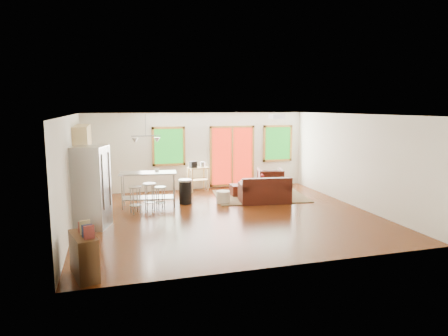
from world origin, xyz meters
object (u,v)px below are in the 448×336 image
object	(u,v)px
armchair	(270,178)
kitchen_cart	(197,171)
rug	(260,196)
island	(148,183)
coffee_table	(258,184)
ottoman	(239,190)
loveseat	(265,192)
refrigerator	(90,187)

from	to	relation	value
armchair	kitchen_cart	bearing A→B (deg)	0.36
rug	island	world-z (taller)	island
island	kitchen_cart	world-z (taller)	kitchen_cart
coffee_table	ottoman	size ratio (longest dim) A/B	2.22
island	loveseat	bearing A→B (deg)	-7.00
ottoman	kitchen_cart	xyz separation A→B (m)	(-1.12, 1.03, 0.52)
loveseat	coffee_table	bearing A→B (deg)	87.82
loveseat	ottoman	bearing A→B (deg)	120.58
rug	ottoman	bearing A→B (deg)	153.78
armchair	island	size ratio (longest dim) A/B	0.51
coffee_table	island	world-z (taller)	island
armchair	ottoman	xyz separation A→B (m)	(-1.25, -0.46, -0.24)
coffee_table	refrigerator	distance (m)	5.44
kitchen_cart	refrigerator	bearing A→B (deg)	-134.65
rug	ottoman	size ratio (longest dim) A/B	5.23
rug	armchair	size ratio (longest dim) A/B	3.34
kitchen_cart	rug	bearing A→B (deg)	-37.70
loveseat	coffee_table	world-z (taller)	loveseat
ottoman	refrigerator	xyz separation A→B (m)	(-4.36, -2.24, 0.78)
coffee_table	island	size ratio (longest dim) A/B	0.72
rug	refrigerator	distance (m)	5.40
rug	armchair	distance (m)	1.08
island	ottoman	bearing A→B (deg)	12.55
armchair	island	xyz separation A→B (m)	(-4.14, -1.10, 0.26)
refrigerator	loveseat	bearing A→B (deg)	31.75
armchair	ottoman	world-z (taller)	armchair
island	armchair	bearing A→B (deg)	14.92
coffee_table	armchair	world-z (taller)	armchair
ottoman	island	distance (m)	3.00
rug	ottoman	distance (m)	0.68
loveseat	island	bearing A→B (deg)	-179.51
refrigerator	island	xyz separation A→B (m)	(1.47, 1.60, -0.28)
rug	coffee_table	xyz separation A→B (m)	(0.02, 0.20, 0.36)
rug	coffee_table	size ratio (longest dim) A/B	2.35
ottoman	coffee_table	bearing A→B (deg)	-8.90
coffee_table	ottoman	distance (m)	0.65
loveseat	island	distance (m)	3.38
coffee_table	refrigerator	world-z (taller)	refrigerator
rug	coffee_table	bearing A→B (deg)	84.95
coffee_table	kitchen_cart	bearing A→B (deg)	146.92
refrigerator	island	bearing A→B (deg)	65.28
ottoman	refrigerator	size ratio (longest dim) A/B	0.28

